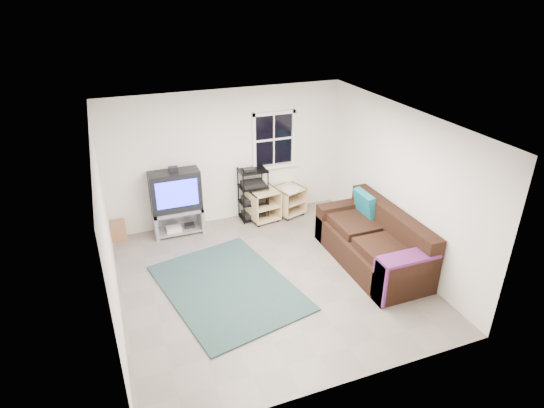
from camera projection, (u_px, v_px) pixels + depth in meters
name	position (u px, v px, depth m)	size (l,w,h in m)	color
room	(274.00, 143.00, 8.88)	(4.60, 4.62, 4.60)	slate
tv_unit	(176.00, 197.00, 8.38)	(0.91, 0.46, 1.34)	#98979F
av_rack	(253.00, 197.00, 9.01)	(0.54, 0.39, 1.09)	black
side_table_left	(262.00, 203.00, 9.06)	(0.62, 0.62, 0.65)	#D0B380
side_table_right	(288.00, 198.00, 9.26)	(0.66, 0.66, 0.61)	#D0B380
sofa	(374.00, 244.00, 7.61)	(1.00, 2.26, 1.03)	black
shag_rug	(228.00, 287.00, 7.12)	(1.78, 2.44, 0.03)	#311E15
paper_bag	(118.00, 231.00, 8.37)	(0.27, 0.17, 0.38)	#956943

